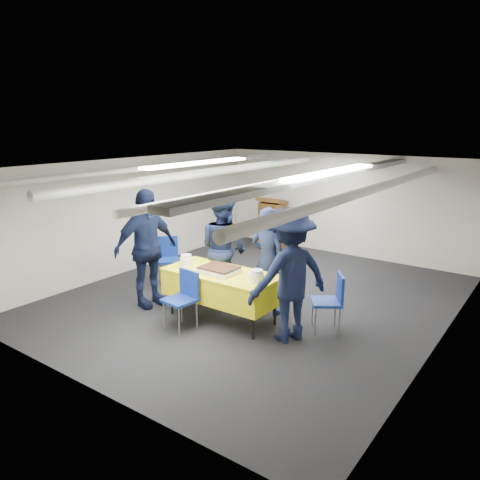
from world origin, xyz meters
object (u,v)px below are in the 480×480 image
chair_left (167,255)px  sailor_c (146,248)px  sailor_b (223,248)px  serving_table (222,285)px  sheet_cake (219,270)px  sailor_a (268,261)px  chair_right (332,297)px  chair_near (184,293)px  podium (272,223)px  sailor_d (289,275)px

chair_left → sailor_c: sailor_c is taller
sailor_b → serving_table: bearing=135.5°
sheet_cake → sailor_a: size_ratio=0.33×
sheet_cake → sailor_c: 1.39m
chair_left → serving_table: bearing=-22.4°
chair_left → chair_right: bearing=-3.0°
serving_table → chair_right: 1.67m
chair_left → sailor_c: 1.26m
chair_left → sheet_cake: bearing=-23.7°
chair_near → sailor_b: sailor_b is taller
serving_table → chair_left: chair_left is taller
sailor_b → chair_left: bearing=5.7°
sailor_a → sailor_c: 2.01m
podium → sailor_a: 4.05m
sheet_cake → podium: bearing=111.6°
serving_table → sailor_a: (0.43, 0.65, 0.30)m
chair_right → sailor_d: (-0.39, -0.59, 0.41)m
serving_table → chair_near: (-0.27, -0.55, -0.03)m
sailor_a → chair_right: bearing=178.3°
serving_table → sailor_d: (1.17, 0.02, 0.39)m
serving_table → chair_near: chair_near is taller
chair_left → chair_near: bearing=-39.1°
podium → serving_table: bearing=-68.1°
serving_table → sailor_a: bearing=56.5°
podium → sailor_d: 4.99m
sheet_cake → chair_left: size_ratio=0.65×
podium → chair_left: 3.34m
chair_left → sailor_a: size_ratio=0.50×
sheet_cake → sailor_d: (1.18, 0.07, 0.13)m
sailor_c → sailor_b: bearing=-33.3°
podium → chair_left: (-0.27, -3.32, -0.08)m
sailor_b → chair_near: bearing=110.0°
sailor_a → sailor_c: size_ratio=0.88×
sheet_cake → chair_right: size_ratio=0.65×
sailor_a → sailor_d: bearing=139.9°
chair_left → sailor_b: (1.43, -0.11, 0.38)m
sheet_cake → chair_right: (1.57, 0.66, -0.29)m
serving_table → sailor_b: (-0.49, 0.69, 0.35)m
podium → sailor_c: size_ratio=0.64×
sailor_c → sailor_d: (2.54, 0.27, -0.03)m
podium → sailor_a: size_ratio=0.73×
podium → chair_right: podium is taller
sheet_cake → sailor_d: 1.19m
chair_right → sailor_d: size_ratio=0.46×
chair_left → sailor_b: sailor_b is taller
chair_near → sailor_c: size_ratio=0.44×
chair_near → chair_left: same height
sheet_cake → sailor_d: size_ratio=0.30×
chair_right → chair_left: bearing=177.0°
chair_near → chair_left: size_ratio=1.00×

